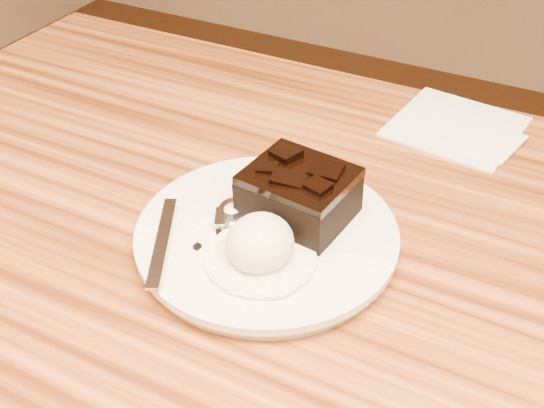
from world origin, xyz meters
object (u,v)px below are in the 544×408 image
at_px(brownie, 299,197).
at_px(spoon, 233,213).
at_px(napkin, 456,126).
at_px(plate, 267,238).
at_px(ice_cream_scoop, 260,243).

xyz_separation_m(brownie, spoon, (-0.05, -0.03, -0.02)).
bearing_deg(brownie, napkin, 71.92).
xyz_separation_m(plate, spoon, (-0.03, 0.00, 0.01)).
relative_size(plate, napkin, 1.73).
bearing_deg(plate, brownie, 62.82).
xyz_separation_m(ice_cream_scoop, spoon, (-0.05, 0.04, -0.01)).
bearing_deg(napkin, spoon, -115.27).
bearing_deg(brownie, spoon, -149.22).
height_order(plate, ice_cream_scoop, ice_cream_scoop).
bearing_deg(spoon, ice_cream_scoop, -65.76).
height_order(spoon, napkin, spoon).
bearing_deg(napkin, brownie, -108.08).
relative_size(plate, spoon, 1.36).
height_order(plate, spoon, spoon).
xyz_separation_m(spoon, napkin, (0.13, 0.27, -0.02)).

